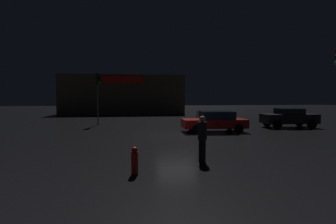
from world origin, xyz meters
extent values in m
plane|color=black|center=(0.00, 0.00, 0.00)|extent=(120.00, 120.00, 0.00)
cube|color=brown|center=(-4.25, 24.60, 2.83)|extent=(17.63, 9.40, 5.66)
cube|color=red|center=(-4.25, 19.75, 4.86)|extent=(5.57, 0.24, 1.01)
cylinder|color=#595B60|center=(-5.85, 6.93, 2.25)|extent=(0.10, 0.10, 4.49)
cube|color=black|center=(-5.75, 6.81, 4.01)|extent=(0.41, 0.41, 0.97)
sphere|color=black|center=(-5.65, 6.69, 4.30)|extent=(0.20, 0.20, 0.20)
sphere|color=black|center=(-5.65, 6.69, 4.01)|extent=(0.20, 0.20, 0.20)
sphere|color=#19D13F|center=(-5.65, 6.69, 3.72)|extent=(0.20, 0.20, 0.20)
cube|color=black|center=(9.68, 2.92, 0.72)|extent=(4.32, 1.91, 0.74)
cube|color=black|center=(9.69, 2.92, 1.32)|extent=(1.95, 1.61, 0.45)
cylinder|color=black|center=(11.12, 3.69, 0.35)|extent=(0.72, 0.26, 0.71)
cylinder|color=black|center=(11.04, 2.01, 0.35)|extent=(0.72, 0.26, 0.71)
cylinder|color=black|center=(8.33, 3.84, 0.35)|extent=(0.72, 0.26, 0.71)
cylinder|color=black|center=(8.24, 2.16, 0.35)|extent=(0.72, 0.26, 0.71)
cube|color=#A51414|center=(2.87, 1.20, 0.61)|extent=(4.46, 1.95, 0.60)
cube|color=black|center=(3.07, 1.20, 1.18)|extent=(2.29, 1.70, 0.54)
cylinder|color=black|center=(1.39, 0.33, 0.31)|extent=(0.62, 0.24, 0.62)
cylinder|color=black|center=(1.44, 2.16, 0.31)|extent=(0.62, 0.24, 0.62)
cylinder|color=black|center=(4.30, 0.25, 0.31)|extent=(0.62, 0.24, 0.62)
cylinder|color=black|center=(4.35, 2.07, 0.31)|extent=(0.62, 0.24, 0.62)
cylinder|color=black|center=(-0.12, -6.88, 0.42)|extent=(0.14, 0.14, 0.84)
cylinder|color=black|center=(-0.21, -6.75, 0.42)|extent=(0.14, 0.14, 0.84)
cylinder|color=black|center=(-0.17, -6.81, 1.17)|extent=(0.48, 0.48, 0.66)
sphere|color=tan|center=(-0.17, -6.81, 1.62)|extent=(0.23, 0.23, 0.23)
cylinder|color=red|center=(-2.69, -8.10, 0.36)|extent=(0.22, 0.22, 0.72)
sphere|color=red|center=(-2.69, -8.10, 0.78)|extent=(0.20, 0.20, 0.20)
cylinder|color=#595B60|center=(3.57, 8.79, 0.54)|extent=(0.10, 0.10, 1.08)
camera|label=1|loc=(-2.71, -16.05, 2.42)|focal=27.26mm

